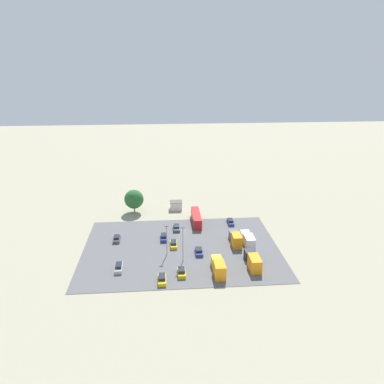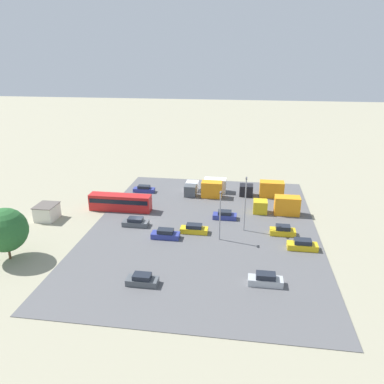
{
  "view_description": "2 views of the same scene",
  "coord_description": "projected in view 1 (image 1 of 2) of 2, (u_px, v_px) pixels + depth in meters",
  "views": [
    {
      "loc": [
        4.36,
        101.76,
        48.41
      ],
      "look_at": [
        -1.41,
        30.38,
        23.12
      ],
      "focal_mm": 35.0,
      "sensor_mm": 36.0,
      "label": 1
    },
    {
      "loc": [
        58.29,
        17.43,
        28.19
      ],
      "look_at": [
        -3.85,
        8.38,
        5.18
      ],
      "focal_mm": 35.0,
      "sensor_mm": 36.0,
      "label": 2
    }
  ],
  "objects": [
    {
      "name": "parked_car_2",
      "position": [
        117.0,
        239.0,
        105.81
      ],
      "size": [
        1.83,
        4.14,
        1.46
      ],
      "color": "#4C5156",
      "rests_on": "ground"
    },
    {
      "name": "bus",
      "position": [
        196.0,
        218.0,
        117.38
      ],
      "size": [
        2.49,
        11.88,
        3.13
      ],
      "color": "red",
      "rests_on": "ground"
    },
    {
      "name": "parked_car_1",
      "position": [
        199.0,
        251.0,
        98.74
      ],
      "size": [
        1.91,
        4.3,
        1.5
      ],
      "rotation": [
        0.0,
        0.0,
        3.14
      ],
      "color": "navy",
      "rests_on": "ground"
    },
    {
      "name": "ground_plane",
      "position": [
        179.0,
        231.0,
        112.1
      ],
      "size": [
        400.0,
        400.0,
        0.0
      ],
      "primitive_type": "plane",
      "color": "gray"
    },
    {
      "name": "parked_truck_0",
      "position": [
        253.0,
        261.0,
        92.33
      ],
      "size": [
        2.56,
        9.16,
        3.32
      ],
      "rotation": [
        0.0,
        0.0,
        3.14
      ],
      "color": "black",
      "rests_on": "ground"
    },
    {
      "name": "parked_truck_3",
      "position": [
        219.0,
        267.0,
        89.33
      ],
      "size": [
        2.51,
        8.55,
        3.46
      ],
      "rotation": [
        0.0,
        0.0,
        3.14
      ],
      "color": "gold",
      "rests_on": "ground"
    },
    {
      "name": "parked_truck_1",
      "position": [
        236.0,
        239.0,
        103.68
      ],
      "size": [
        2.43,
        7.86,
        3.35
      ],
      "rotation": [
        0.0,
        0.0,
        3.14
      ],
      "color": "#4C5156",
      "rests_on": "ground"
    },
    {
      "name": "parked_car_5",
      "position": [
        162.0,
        279.0,
        86.19
      ],
      "size": [
        1.85,
        4.6,
        1.63
      ],
      "rotation": [
        0.0,
        0.0,
        3.14
      ],
      "color": "gold",
      "rests_on": "ground"
    },
    {
      "name": "parked_car_8",
      "position": [
        174.0,
        244.0,
        102.7
      ],
      "size": [
        1.78,
        4.63,
        1.52
      ],
      "rotation": [
        0.0,
        0.0,
        3.14
      ],
      "color": "gold",
      "rests_on": "ground"
    },
    {
      "name": "tree_near_shed",
      "position": [
        134.0,
        199.0,
        124.56
      ],
      "size": [
        6.4,
        6.4,
        7.88
      ],
      "color": "brown",
      "rests_on": "ground"
    },
    {
      "name": "parked_car_6",
      "position": [
        164.0,
        237.0,
        106.57
      ],
      "size": [
        1.84,
        4.6,
        1.56
      ],
      "color": "navy",
      "rests_on": "ground"
    },
    {
      "name": "parked_truck_2",
      "position": [
        248.0,
        239.0,
        103.75
      ],
      "size": [
        2.55,
        8.75,
        2.92
      ],
      "rotation": [
        0.0,
        0.0,
        3.14
      ],
      "color": "silver",
      "rests_on": "ground"
    },
    {
      "name": "shed_building",
      "position": [
        176.0,
        205.0,
        128.24
      ],
      "size": [
        4.19,
        3.61,
        2.8
      ],
      "color": "silver",
      "rests_on": "ground"
    },
    {
      "name": "parked_car_4",
      "position": [
        182.0,
        272.0,
        88.98
      ],
      "size": [
        1.86,
        4.18,
        1.64
      ],
      "rotation": [
        0.0,
        0.0,
        3.14
      ],
      "color": "gold",
      "rests_on": "ground"
    },
    {
      "name": "light_pole_lot_centre",
      "position": [
        167.0,
        239.0,
        97.12
      ],
      "size": [
        0.9,
        0.28,
        8.22
      ],
      "color": "gray",
      "rests_on": "ground"
    },
    {
      "name": "parked_car_0",
      "position": [
        230.0,
        222.0,
        116.87
      ],
      "size": [
        1.7,
        4.61,
        1.47
      ],
      "rotation": [
        0.0,
        0.0,
        3.14
      ],
      "color": "navy",
      "rests_on": "ground"
    },
    {
      "name": "parked_car_7",
      "position": [
        119.0,
        267.0,
        91.02
      ],
      "size": [
        1.71,
        4.49,
        1.66
      ],
      "rotation": [
        0.0,
        0.0,
        3.14
      ],
      "color": "#ADB2B7",
      "rests_on": "ground"
    },
    {
      "name": "parked_car_3",
      "position": [
        176.0,
        228.0,
        112.68
      ],
      "size": [
        1.97,
        4.5,
        1.5
      ],
      "rotation": [
        0.0,
        0.0,
        3.14
      ],
      "color": "#4C5156",
      "rests_on": "ground"
    },
    {
      "name": "parking_lot_surface",
      "position": [
        181.0,
        248.0,
        101.77
      ],
      "size": [
        52.78,
        38.53,
        0.08
      ],
      "color": "#565659",
      "rests_on": "ground"
    },
    {
      "name": "light_pole_lot_edge",
      "position": [
        183.0,
        243.0,
        93.56
      ],
      "size": [
        0.9,
        0.28,
        9.45
      ],
      "color": "gray",
      "rests_on": "ground"
    }
  ]
}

